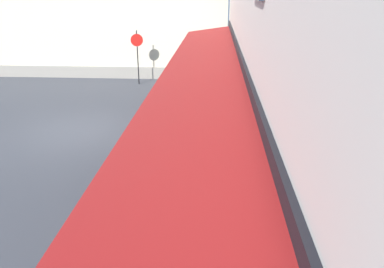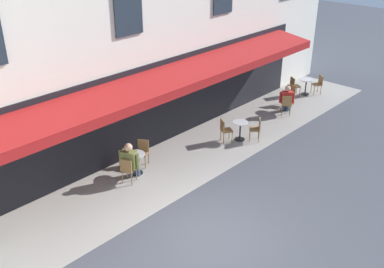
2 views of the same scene
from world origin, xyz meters
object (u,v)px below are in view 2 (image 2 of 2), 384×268
cafe_table_near_entrance (240,128)px  cafe_chair_wicker_back_row (225,129)px  cafe_chair_wicker_by_window (143,150)px  seated_companion_in_olive (130,160)px  cafe_chair_wicker_corner_right (290,93)px  cafe_table_mid_terrace (136,161)px  cafe_table_streetside (286,99)px  cafe_chair_wicker_near_door (128,168)px  cafe_chair_wicker_facing_street (318,83)px  cafe_chair_wicker_kerbside (294,85)px  cafe_chair_wicker_under_awning (257,127)px  cafe_table_far_end (306,85)px  seated_patron_in_red (287,98)px  cafe_chair_wicker_corner_left (287,103)px

cafe_table_near_entrance → cafe_chair_wicker_back_row: cafe_chair_wicker_back_row is taller
cafe_chair_wicker_back_row → cafe_chair_wicker_by_window: bearing=-16.4°
seated_companion_in_olive → cafe_chair_wicker_corner_right: bearing=178.2°
cafe_table_mid_terrace → cafe_table_streetside: bearing=175.6°
cafe_table_near_entrance → cafe_chair_wicker_near_door: bearing=-8.3°
cafe_chair_wicker_back_row → cafe_chair_wicker_facing_street: (-7.03, 0.03, 0.00)m
cafe_chair_wicker_kerbside → cafe_table_near_entrance: bearing=10.5°
cafe_table_near_entrance → cafe_chair_wicker_under_awning: size_ratio=0.82×
cafe_chair_wicker_under_awning → cafe_table_far_end: cafe_chair_wicker_under_awning is taller
seated_patron_in_red → cafe_chair_wicker_corner_left: bearing=34.2°
cafe_chair_wicker_by_window → cafe_chair_wicker_corner_right: 8.21m
cafe_chair_wicker_by_window → cafe_chair_wicker_kerbside: (-9.25, 0.28, 0.00)m
cafe_chair_wicker_near_door → cafe_chair_wicker_by_window: size_ratio=1.00×
cafe_chair_wicker_by_window → cafe_table_streetside: (-7.56, 0.93, -0.06)m
cafe_table_streetside → seated_patron_in_red: (0.35, 0.23, 0.20)m
cafe_table_mid_terrace → cafe_table_streetside: same height
cafe_table_near_entrance → cafe_table_far_end: same height
cafe_table_streetside → cafe_chair_wicker_kerbside: size_ratio=0.82×
cafe_table_far_end → seated_companion_in_olive: (10.72, -0.14, 0.23)m
cafe_chair_wicker_corner_right → cafe_table_far_end: size_ratio=1.21×
cafe_chair_wicker_back_row → cafe_chair_wicker_corner_left: size_ratio=1.00×
cafe_chair_wicker_facing_street → cafe_chair_wicker_kerbside: (1.05, -0.71, 0.00)m
cafe_chair_wicker_back_row → cafe_chair_wicker_kerbside: size_ratio=1.00×
cafe_chair_wicker_by_window → cafe_chair_wicker_back_row: bearing=163.6°
cafe_chair_wicker_back_row → cafe_chair_wicker_near_door: (4.39, -0.40, 0.00)m
cafe_chair_wicker_by_window → cafe_chair_wicker_corner_right: same height
cafe_chair_wicker_back_row → cafe_chair_wicker_by_window: 3.41m
cafe_chair_wicker_near_door → cafe_chair_wicker_kerbside: same height
cafe_chair_wicker_back_row → cafe_table_far_end: (-6.52, -0.35, -0.06)m
cafe_chair_wicker_back_row → cafe_chair_wicker_by_window: same height
seated_patron_in_red → cafe_table_mid_terrace: bearing=-6.3°
seated_patron_in_red → cafe_chair_wicker_under_awning: bearing=11.6°
cafe_table_streetside → cafe_table_near_entrance: bearing=5.4°
cafe_chair_wicker_under_awning → seated_companion_in_olive: seated_companion_in_olive is taller
cafe_chair_wicker_kerbside → seated_patron_in_red: seated_patron_in_red is taller
cafe_chair_wicker_corner_left → seated_companion_in_olive: 8.01m
cafe_chair_wicker_kerbside → seated_companion_in_olive: size_ratio=0.67×
cafe_chair_wicker_under_awning → cafe_chair_wicker_back_row: bearing=-41.6°
cafe_chair_wicker_kerbside → cafe_chair_wicker_facing_street: bearing=146.0°
seated_companion_in_olive → cafe_chair_wicker_by_window: bearing=-152.7°
cafe_chair_wicker_corner_left → cafe_chair_wicker_corner_right: same height
cafe_chair_wicker_under_awning → cafe_chair_wicker_corner_right: 4.10m
cafe_chair_wicker_near_door → cafe_chair_wicker_corner_left: same height
cafe_chair_wicker_back_row → cafe_chair_wicker_corner_right: bearing=-177.7°
seated_companion_in_olive → cafe_chair_wicker_kerbside: bearing=-178.9°
cafe_chair_wicker_back_row → cafe_chair_wicker_by_window: size_ratio=1.00×
cafe_chair_wicker_corner_left → cafe_chair_wicker_near_door: bearing=-5.1°
cafe_chair_wicker_kerbside → cafe_chair_wicker_near_door: bearing=1.6°
cafe_chair_wicker_by_window → cafe_chair_wicker_corner_right: bearing=174.7°
cafe_chair_wicker_back_row → cafe_chair_wicker_corner_right: size_ratio=1.00×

